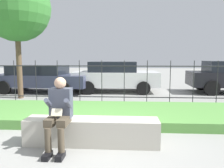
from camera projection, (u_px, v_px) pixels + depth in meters
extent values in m
plane|color=gray|center=(83.00, 144.00, 4.18)|extent=(60.00, 60.00, 0.00)
cube|color=#B7B2A3|center=(92.00, 132.00, 4.14)|extent=(2.52, 0.48, 0.50)
cube|color=gray|center=(92.00, 142.00, 4.16)|extent=(2.42, 0.44, 0.08)
cube|color=black|center=(47.00, 156.00, 3.57)|extent=(0.11, 0.26, 0.09)
cylinder|color=#4C4233|center=(48.00, 140.00, 3.60)|extent=(0.11, 0.11, 0.41)
cube|color=#4C4233|center=(52.00, 121.00, 3.78)|extent=(0.15, 0.42, 0.13)
cube|color=black|center=(60.00, 156.00, 3.56)|extent=(0.11, 0.26, 0.09)
cylinder|color=#4C4233|center=(61.00, 140.00, 3.59)|extent=(0.11, 0.11, 0.41)
cube|color=#4C4233|center=(64.00, 121.00, 3.76)|extent=(0.15, 0.42, 0.13)
cube|color=#424756|center=(61.00, 103.00, 3.94)|extent=(0.38, 0.24, 0.54)
sphere|color=tan|center=(60.00, 83.00, 3.88)|extent=(0.21, 0.21, 0.21)
cylinder|color=#424756|center=(49.00, 104.00, 3.79)|extent=(0.08, 0.29, 0.24)
cylinder|color=#424756|center=(68.00, 104.00, 3.77)|extent=(0.08, 0.29, 0.24)
cube|color=beige|center=(57.00, 112.00, 3.70)|extent=(0.18, 0.09, 0.13)
cube|color=#569342|center=(96.00, 113.00, 6.01)|extent=(10.37, 2.33, 0.22)
cylinder|color=#232326|center=(102.00, 97.00, 7.44)|extent=(8.37, 0.03, 0.03)
cylinder|color=#232326|center=(102.00, 66.00, 7.32)|extent=(8.37, 0.03, 0.03)
cylinder|color=#232326|center=(15.00, 83.00, 7.58)|extent=(0.02, 0.02, 1.54)
cylinder|color=#232326|center=(36.00, 83.00, 7.53)|extent=(0.02, 0.02, 1.54)
cylinder|color=#232326|center=(58.00, 83.00, 7.48)|extent=(0.02, 0.02, 1.54)
cylinder|color=#232326|center=(80.00, 83.00, 7.44)|extent=(0.02, 0.02, 1.54)
cylinder|color=#232326|center=(102.00, 83.00, 7.39)|extent=(0.02, 0.02, 1.54)
cylinder|color=#232326|center=(124.00, 84.00, 7.34)|extent=(0.02, 0.02, 1.54)
cylinder|color=#232326|center=(147.00, 84.00, 7.29)|extent=(0.02, 0.02, 1.54)
cylinder|color=#232326|center=(170.00, 84.00, 7.25)|extent=(0.02, 0.02, 1.54)
cylinder|color=#232326|center=(193.00, 84.00, 7.20)|extent=(0.02, 0.02, 1.54)
cylinder|color=#232326|center=(217.00, 84.00, 7.15)|extent=(0.02, 0.02, 1.54)
cube|color=silver|center=(116.00, 79.00, 10.47)|extent=(3.99, 1.87, 0.67)
cube|color=black|center=(113.00, 67.00, 10.41)|extent=(2.21, 1.62, 0.48)
cylinder|color=black|center=(143.00, 88.00, 9.58)|extent=(0.61, 0.21, 0.60)
cylinder|color=black|center=(140.00, 83.00, 11.33)|extent=(0.61, 0.21, 0.60)
cylinder|color=black|center=(88.00, 88.00, 9.69)|extent=(0.61, 0.21, 0.60)
cylinder|color=black|center=(93.00, 83.00, 11.45)|extent=(0.61, 0.21, 0.60)
cylinder|color=black|center=(212.00, 88.00, 9.41)|extent=(0.67, 0.23, 0.66)
cylinder|color=black|center=(200.00, 83.00, 11.07)|extent=(0.67, 0.23, 0.66)
cube|color=#383D56|center=(43.00, 80.00, 10.41)|extent=(4.65, 2.21, 0.54)
cube|color=black|center=(39.00, 70.00, 10.37)|extent=(2.61, 1.82, 0.42)
cylinder|color=black|center=(64.00, 89.00, 9.35)|extent=(0.62, 0.25, 0.61)
cylinder|color=black|center=(77.00, 84.00, 11.13)|extent=(0.62, 0.25, 0.61)
cylinder|color=black|center=(4.00, 88.00, 9.75)|extent=(0.62, 0.25, 0.61)
cylinder|color=black|center=(26.00, 83.00, 11.53)|extent=(0.62, 0.25, 0.61)
cylinder|color=brown|center=(19.00, 63.00, 8.70)|extent=(0.21, 0.21, 2.85)
sphere|color=#387A33|center=(16.00, 7.00, 8.44)|extent=(2.64, 2.64, 2.64)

